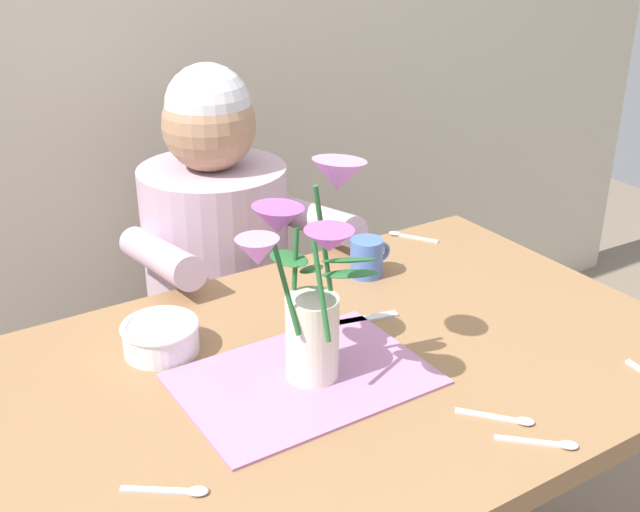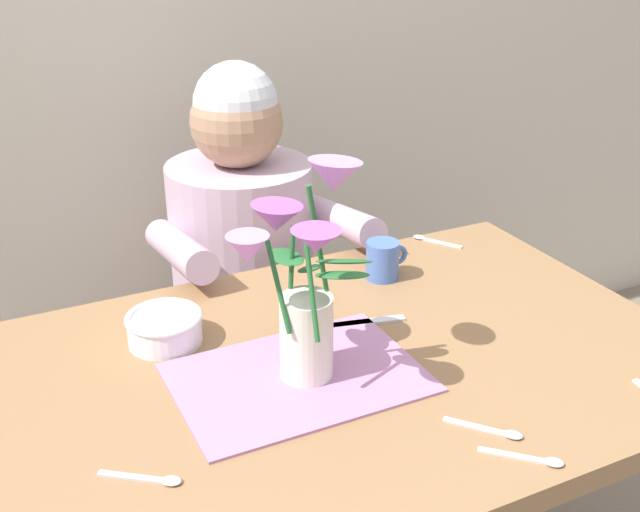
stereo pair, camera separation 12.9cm
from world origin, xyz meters
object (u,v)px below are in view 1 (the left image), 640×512
(flower_vase, at_px, (309,280))
(ceramic_bowl, at_px, (161,336))
(dinner_knife, at_px, (350,322))
(seated_person, at_px, (220,300))
(tea_cup, at_px, (367,257))

(flower_vase, bearing_deg, ceramic_bowl, 130.73)
(dinner_knife, bearing_deg, ceramic_bowl, 176.84)
(ceramic_bowl, xyz_separation_m, dinner_knife, (0.33, -0.09, -0.03))
(flower_vase, distance_m, dinner_knife, 0.26)
(flower_vase, bearing_deg, seated_person, 78.22)
(ceramic_bowl, bearing_deg, tea_cup, 6.46)
(seated_person, distance_m, ceramic_bowl, 0.56)
(seated_person, xyz_separation_m, flower_vase, (-0.13, -0.63, 0.35))
(seated_person, height_order, tea_cup, seated_person)
(seated_person, bearing_deg, flower_vase, -99.51)
(flower_vase, xyz_separation_m, tea_cup, (0.30, 0.26, -0.14))
(dinner_knife, xyz_separation_m, tea_cup, (0.14, 0.15, 0.04))
(seated_person, distance_m, flower_vase, 0.73)
(seated_person, height_order, dinner_knife, seated_person)
(seated_person, bearing_deg, ceramic_bowl, -123.61)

